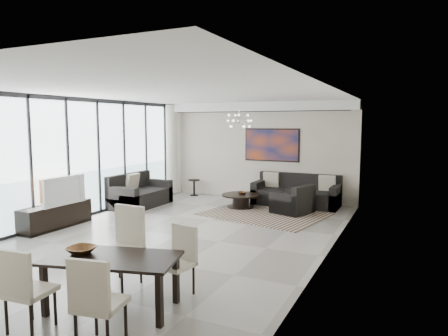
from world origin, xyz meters
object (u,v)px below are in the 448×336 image
Objects in this scene: sofa_main at (296,195)px; dining_table at (112,264)px; tv_console at (56,216)px; television at (61,190)px; coffee_table at (241,200)px.

dining_table is (-0.36, -7.17, 0.29)m from sofa_main.
tv_console is (-4.14, -4.67, -0.03)m from sofa_main.
tv_console is 4.54m from dining_table.
tv_console is at bearing -131.53° from sofa_main.
television is 4.43m from dining_table.
tv_console reaches higher than coffee_table.
dining_table is at bearing -33.56° from tv_console.
television is (-2.69, -3.67, 0.63)m from coffee_table.
sofa_main reaches higher than dining_table.
coffee_table is 0.59× the size of dining_table.
television reaches higher than dining_table.
coffee_table is at bearing -34.60° from television.
sofa_main is (1.28, 0.96, 0.09)m from coffee_table.
sofa_main is 6.13m from television.
dining_table is (3.61, -2.54, -0.26)m from television.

